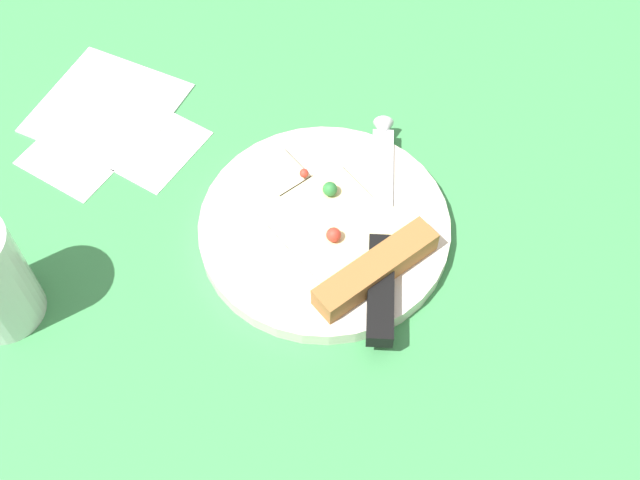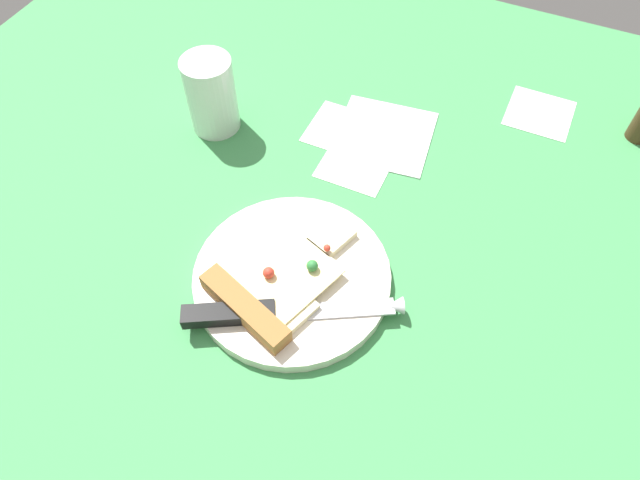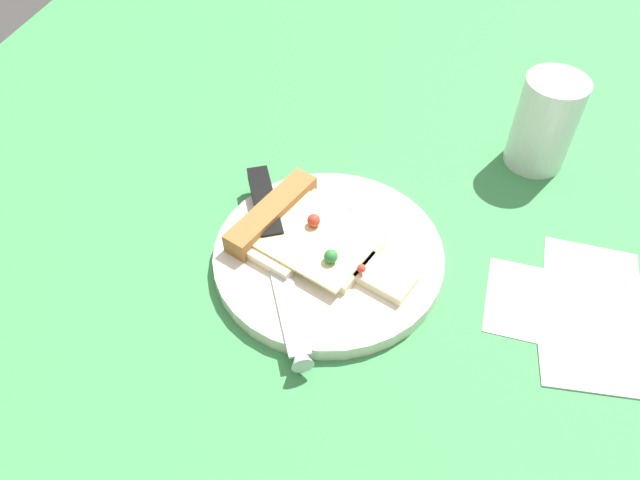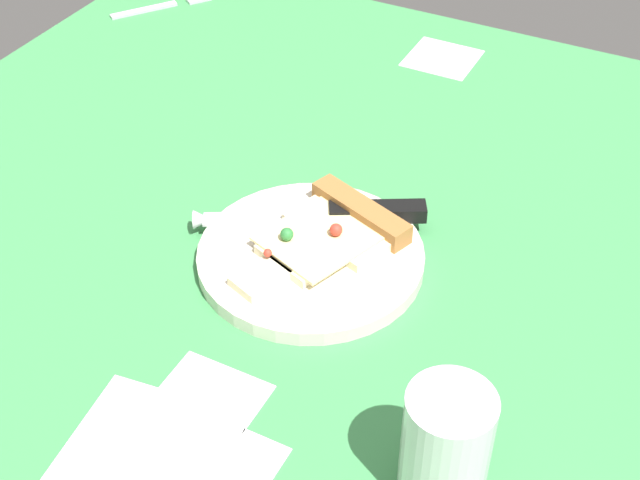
# 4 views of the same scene
# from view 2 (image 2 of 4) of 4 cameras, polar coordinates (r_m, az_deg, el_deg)

# --- Properties ---
(ground_plane) EXTENTS (1.22, 1.22, 0.03)m
(ground_plane) POSITION_cam_2_polar(r_m,az_deg,el_deg) (0.72, -4.47, -0.59)
(ground_plane) COLOR #3D8C4C
(ground_plane) RESTS_ON ground
(plate) EXTENTS (0.23, 0.23, 0.02)m
(plate) POSITION_cam_2_polar(r_m,az_deg,el_deg) (0.67, -2.75, -3.69)
(plate) COLOR silver
(plate) RESTS_ON ground_plane
(pizza_slice) EXTENTS (0.19, 0.14, 0.03)m
(pizza_slice) POSITION_cam_2_polar(r_m,az_deg,el_deg) (0.65, -4.46, -4.36)
(pizza_slice) COLOR beige
(pizza_slice) RESTS_ON plate
(knife) EXTENTS (0.13, 0.22, 0.02)m
(knife) POSITION_cam_2_polar(r_m,az_deg,el_deg) (0.63, -4.81, -7.09)
(knife) COLOR silver
(knife) RESTS_ON plate
(drinking_glass) EXTENTS (0.07, 0.07, 0.11)m
(drinking_glass) POSITION_cam_2_polar(r_m,az_deg,el_deg) (0.82, -10.66, 13.87)
(drinking_glass) COLOR silver
(drinking_glass) RESTS_ON ground_plane
(napkin) EXTENTS (0.14, 0.14, 0.00)m
(napkin) POSITION_cam_2_polar(r_m,az_deg,el_deg) (0.83, 6.30, 10.30)
(napkin) COLOR white
(napkin) RESTS_ON ground_plane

